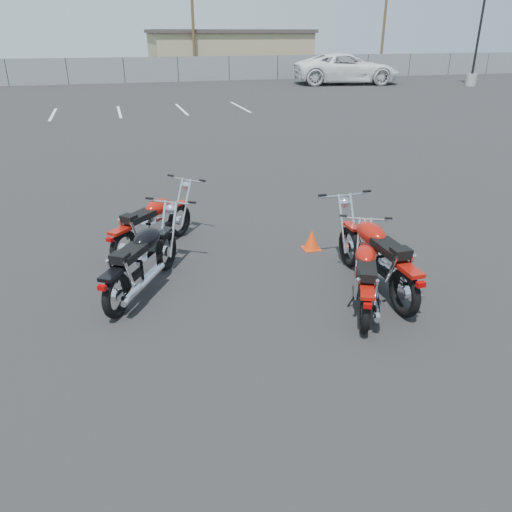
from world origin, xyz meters
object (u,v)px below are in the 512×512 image
object	(u,v)px
motorcycle_rear_red	(377,256)
white_van	(347,60)
motorcycle_third_red	(365,276)
motorcycle_front_red	(153,224)
motorcycle_second_black	(143,260)

from	to	relation	value
motorcycle_rear_red	white_van	bearing A→B (deg)	65.25
motorcycle_third_red	motorcycle_rear_red	world-z (taller)	motorcycle_rear_red
motorcycle_front_red	white_van	distance (m)	31.70
motorcycle_second_black	white_van	bearing A→B (deg)	59.44
motorcycle_front_red	motorcycle_third_red	distance (m)	3.80
motorcycle_third_red	motorcycle_rear_red	size ratio (longest dim) A/B	0.82
motorcycle_second_black	white_van	world-z (taller)	white_van
motorcycle_front_red	motorcycle_second_black	xyz separation A→B (m)	(-0.29, -1.48, 0.01)
motorcycle_front_red	motorcycle_rear_red	size ratio (longest dim) A/B	0.77
motorcycle_second_black	motorcycle_third_red	xyz separation A→B (m)	(2.90, -1.29, -0.05)
motorcycle_third_red	white_van	xyz separation A→B (m)	(13.94, 29.79, 1.20)
white_van	motorcycle_second_black	bearing A→B (deg)	159.58
motorcycle_third_red	motorcycle_front_red	bearing A→B (deg)	133.28
motorcycle_second_black	motorcycle_rear_red	xyz separation A→B (m)	(3.29, -0.87, 0.03)
motorcycle_second_black	white_van	distance (m)	33.12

